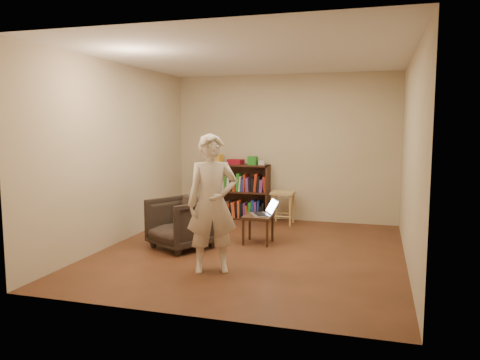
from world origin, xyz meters
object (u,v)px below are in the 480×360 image
(stool, at_px, (283,198))
(person, at_px, (212,204))
(side_table, at_px, (258,220))
(laptop, at_px, (265,211))
(armchair, at_px, (181,223))
(bookshelf, at_px, (237,195))

(stool, relative_size, person, 0.35)
(side_table, relative_size, laptop, 0.84)
(armchair, bearing_deg, side_table, 59.58)
(bookshelf, distance_m, side_table, 1.84)
(bookshelf, height_order, laptop, bookshelf)
(stool, bearing_deg, side_table, -93.45)
(armchair, xyz_separation_m, laptop, (1.06, 0.59, 0.11))
(stool, height_order, person, person)
(bookshelf, height_order, armchair, bookshelf)
(stool, height_order, laptop, laptop)
(bookshelf, distance_m, laptop, 1.83)
(side_table, distance_m, laptop, 0.16)
(laptop, bearing_deg, person, -38.65)
(stool, xyz_separation_m, laptop, (0.00, -1.37, 0.01))
(laptop, relative_size, person, 0.30)
(stool, relative_size, armchair, 0.73)
(armchair, distance_m, side_table, 1.11)
(side_table, distance_m, person, 1.50)
(bookshelf, height_order, stool, bookshelf)
(laptop, bearing_deg, side_table, -87.07)
(bookshelf, xyz_separation_m, laptop, (0.90, -1.59, 0.03))
(side_table, bearing_deg, person, -97.82)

